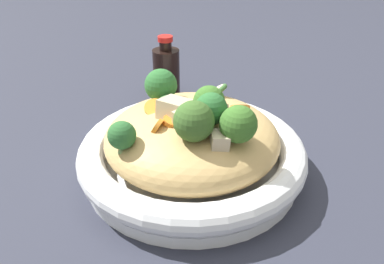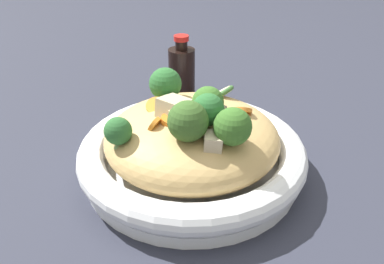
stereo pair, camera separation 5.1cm
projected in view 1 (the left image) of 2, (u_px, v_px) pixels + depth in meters
ground_plane at (192, 171)px, 0.55m from camera, size 3.00×3.00×0.00m
serving_bowl at (192, 155)px, 0.53m from camera, size 0.31×0.31×0.05m
noodle_heap at (192, 137)px, 0.52m from camera, size 0.24×0.24×0.08m
broccoli_florets at (193, 111)px, 0.47m from camera, size 0.20×0.16×0.07m
carrot_coins at (191, 113)px, 0.49m from camera, size 0.13×0.13×0.03m
zucchini_slices at (192, 105)px, 0.52m from camera, size 0.09×0.16×0.05m
chicken_chunks at (191, 118)px, 0.47m from camera, size 0.11×0.07×0.04m
soy_sauce_bottle at (166, 72)px, 0.74m from camera, size 0.05×0.05×0.12m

